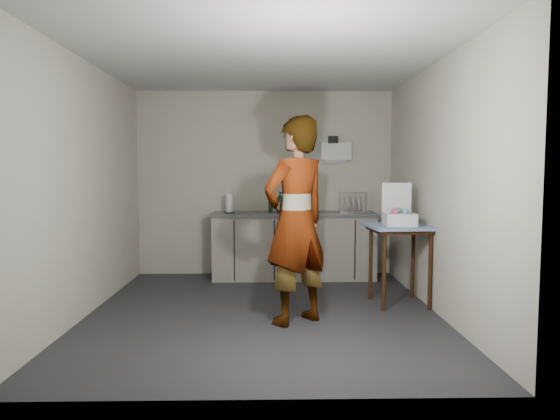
{
  "coord_description": "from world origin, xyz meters",
  "views": [
    {
      "loc": [
        0.07,
        -5.11,
        1.47
      ],
      "look_at": [
        0.19,
        0.45,
        1.04
      ],
      "focal_mm": 32.0,
      "sensor_mm": 36.0,
      "label": 1
    }
  ],
  "objects_px": {
    "standing_man": "(296,221)",
    "soda_can": "(294,208)",
    "paper_towel": "(229,204)",
    "bakery_box": "(399,216)",
    "soap_bottle": "(280,202)",
    "dark_bottle": "(271,204)",
    "dish_rack": "(353,208)",
    "side_table": "(400,235)",
    "kitchen_counter": "(294,247)"
  },
  "relations": [
    {
      "from": "standing_man",
      "to": "soda_can",
      "type": "bearing_deg",
      "value": -129.73
    },
    {
      "from": "paper_towel",
      "to": "bakery_box",
      "type": "distance_m",
      "value": 2.37
    },
    {
      "from": "soap_bottle",
      "to": "bakery_box",
      "type": "distance_m",
      "value": 1.89
    },
    {
      "from": "dark_bottle",
      "to": "dish_rack",
      "type": "height_order",
      "value": "dish_rack"
    },
    {
      "from": "paper_towel",
      "to": "dish_rack",
      "type": "xyz_separation_m",
      "value": [
        1.68,
        0.07,
        -0.06
      ]
    },
    {
      "from": "side_table",
      "to": "dish_rack",
      "type": "bearing_deg",
      "value": 97.23
    },
    {
      "from": "side_table",
      "to": "soda_can",
      "type": "bearing_deg",
      "value": 122.12
    },
    {
      "from": "side_table",
      "to": "dish_rack",
      "type": "relative_size",
      "value": 2.21
    },
    {
      "from": "soap_bottle",
      "to": "soda_can",
      "type": "xyz_separation_m",
      "value": [
        0.19,
        0.09,
        -0.08
      ]
    },
    {
      "from": "soda_can",
      "to": "paper_towel",
      "type": "height_order",
      "value": "paper_towel"
    },
    {
      "from": "soap_bottle",
      "to": "kitchen_counter",
      "type": "bearing_deg",
      "value": 6.91
    },
    {
      "from": "paper_towel",
      "to": "dish_rack",
      "type": "height_order",
      "value": "dish_rack"
    },
    {
      "from": "standing_man",
      "to": "soap_bottle",
      "type": "bearing_deg",
      "value": -124.35
    },
    {
      "from": "dark_bottle",
      "to": "paper_towel",
      "type": "xyz_separation_m",
      "value": [
        -0.56,
        -0.06,
        0.01
      ]
    },
    {
      "from": "dish_rack",
      "to": "paper_towel",
      "type": "bearing_deg",
      "value": -177.52
    },
    {
      "from": "soda_can",
      "to": "dark_bottle",
      "type": "bearing_deg",
      "value": -164.15
    },
    {
      "from": "soda_can",
      "to": "bakery_box",
      "type": "relative_size",
      "value": 0.25
    },
    {
      "from": "soap_bottle",
      "to": "dish_rack",
      "type": "relative_size",
      "value": 0.7
    },
    {
      "from": "bakery_box",
      "to": "paper_towel",
      "type": "bearing_deg",
      "value": 148.33
    },
    {
      "from": "dark_bottle",
      "to": "paper_towel",
      "type": "distance_m",
      "value": 0.56
    },
    {
      "from": "standing_man",
      "to": "soap_bottle",
      "type": "height_order",
      "value": "standing_man"
    },
    {
      "from": "soap_bottle",
      "to": "paper_towel",
      "type": "bearing_deg",
      "value": -175.04
    },
    {
      "from": "standing_man",
      "to": "dark_bottle",
      "type": "height_order",
      "value": "standing_man"
    },
    {
      "from": "soda_can",
      "to": "dark_bottle",
      "type": "height_order",
      "value": "dark_bottle"
    },
    {
      "from": "kitchen_counter",
      "to": "bakery_box",
      "type": "relative_size",
      "value": 4.86
    },
    {
      "from": "kitchen_counter",
      "to": "dark_bottle",
      "type": "xyz_separation_m",
      "value": [
        -0.32,
        -0.03,
        0.59
      ]
    },
    {
      "from": "side_table",
      "to": "kitchen_counter",
      "type": "bearing_deg",
      "value": 123.51
    },
    {
      "from": "side_table",
      "to": "soda_can",
      "type": "relative_size",
      "value": 7.65
    },
    {
      "from": "side_table",
      "to": "soap_bottle",
      "type": "distance_m",
      "value": 1.91
    },
    {
      "from": "paper_towel",
      "to": "bakery_box",
      "type": "height_order",
      "value": "bakery_box"
    },
    {
      "from": "bakery_box",
      "to": "soda_can",
      "type": "bearing_deg",
      "value": 128.63
    },
    {
      "from": "soap_bottle",
      "to": "paper_towel",
      "type": "distance_m",
      "value": 0.69
    },
    {
      "from": "kitchen_counter",
      "to": "bakery_box",
      "type": "bearing_deg",
      "value": -52.73
    },
    {
      "from": "paper_towel",
      "to": "standing_man",
      "type": "bearing_deg",
      "value": -67.99
    },
    {
      "from": "dish_rack",
      "to": "standing_man",
      "type": "bearing_deg",
      "value": -113.47
    },
    {
      "from": "side_table",
      "to": "dark_bottle",
      "type": "bearing_deg",
      "value": 131.26
    },
    {
      "from": "soap_bottle",
      "to": "paper_towel",
      "type": "height_order",
      "value": "soap_bottle"
    },
    {
      "from": "dark_bottle",
      "to": "paper_towel",
      "type": "bearing_deg",
      "value": -174.27
    },
    {
      "from": "soap_bottle",
      "to": "paper_towel",
      "type": "relative_size",
      "value": 1.11
    },
    {
      "from": "paper_towel",
      "to": "side_table",
      "type": "bearing_deg",
      "value": -33.77
    },
    {
      "from": "standing_man",
      "to": "dark_bottle",
      "type": "relative_size",
      "value": 9.07
    },
    {
      "from": "standing_man",
      "to": "dish_rack",
      "type": "height_order",
      "value": "standing_man"
    },
    {
      "from": "standing_man",
      "to": "paper_towel",
      "type": "relative_size",
      "value": 7.88
    },
    {
      "from": "paper_towel",
      "to": "bakery_box",
      "type": "xyz_separation_m",
      "value": [
        1.96,
        -1.34,
        -0.04
      ]
    },
    {
      "from": "soda_can",
      "to": "side_table",
      "type": "bearing_deg",
      "value": -53.29
    },
    {
      "from": "standing_man",
      "to": "soap_bottle",
      "type": "distance_m",
      "value": 2.03
    },
    {
      "from": "kitchen_counter",
      "to": "dish_rack",
      "type": "bearing_deg",
      "value": -0.67
    },
    {
      "from": "standing_man",
      "to": "bakery_box",
      "type": "relative_size",
      "value": 4.33
    },
    {
      "from": "soda_can",
      "to": "paper_towel",
      "type": "xyz_separation_m",
      "value": [
        -0.88,
        -0.15,
        0.06
      ]
    },
    {
      "from": "dark_bottle",
      "to": "bakery_box",
      "type": "bearing_deg",
      "value": -44.9
    }
  ]
}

